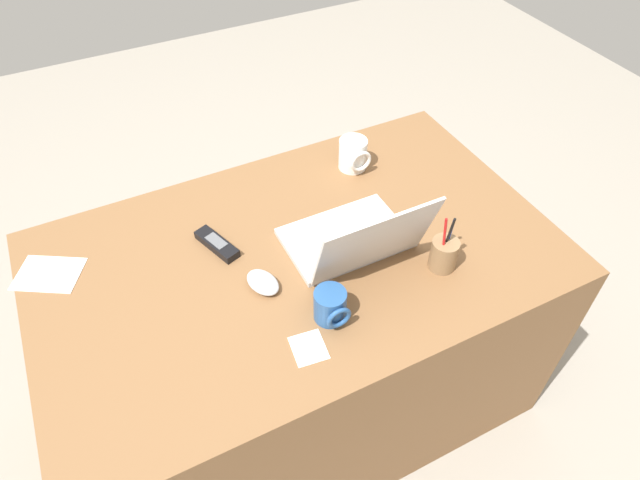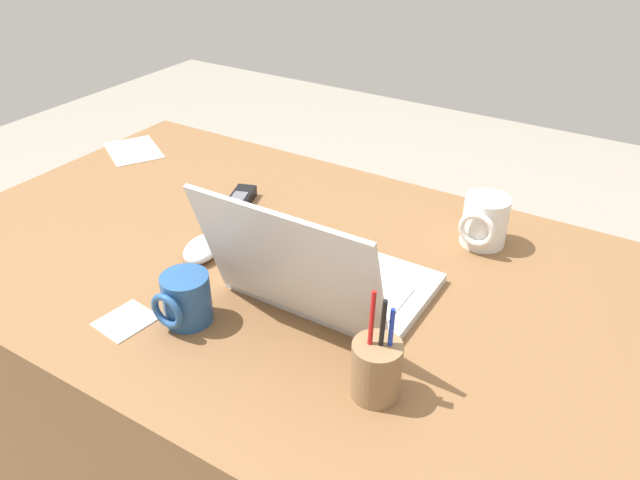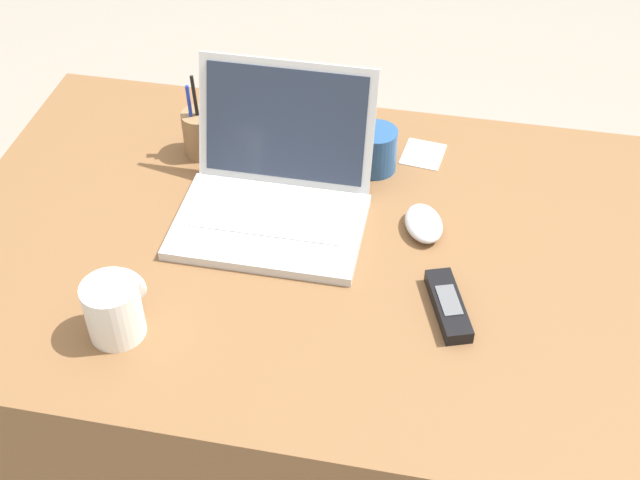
{
  "view_description": "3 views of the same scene",
  "coord_description": "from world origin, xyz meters",
  "px_view_note": "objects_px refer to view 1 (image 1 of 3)",
  "views": [
    {
      "loc": [
        0.41,
        0.95,
        1.87
      ],
      "look_at": [
        -0.04,
        0.05,
        0.84
      ],
      "focal_mm": 30.95,
      "sensor_mm": 36.0,
      "label": 1
    },
    {
      "loc": [
        -0.6,
        0.81,
        1.42
      ],
      "look_at": [
        -0.09,
        -0.02,
        0.82
      ],
      "focal_mm": 34.77,
      "sensor_mm": 36.0,
      "label": 2
    },
    {
      "loc": [
        0.17,
        -1.08,
        1.78
      ],
      "look_at": [
        -0.04,
        -0.04,
        0.79
      ],
      "focal_mm": 47.62,
      "sensor_mm": 36.0,
      "label": 3
    }
  ],
  "objects_px": {
    "laptop": "(355,239)",
    "pen_holder": "(444,254)",
    "coffee_mug_tall": "(331,306)",
    "cordless_phone": "(217,244)",
    "coffee_mug_white": "(353,155)",
    "computer_mouse": "(263,282)"
  },
  "relations": [
    {
      "from": "laptop",
      "to": "cordless_phone",
      "type": "bearing_deg",
      "value": -29.2
    },
    {
      "from": "laptop",
      "to": "computer_mouse",
      "type": "bearing_deg",
      "value": 0.51
    },
    {
      "from": "coffee_mug_white",
      "to": "cordless_phone",
      "type": "height_order",
      "value": "coffee_mug_white"
    },
    {
      "from": "laptop",
      "to": "pen_holder",
      "type": "height_order",
      "value": "laptop"
    },
    {
      "from": "computer_mouse",
      "to": "pen_holder",
      "type": "distance_m",
      "value": 0.48
    },
    {
      "from": "coffee_mug_tall",
      "to": "cordless_phone",
      "type": "bearing_deg",
      "value": -64.2
    },
    {
      "from": "coffee_mug_white",
      "to": "cordless_phone",
      "type": "relative_size",
      "value": 0.66
    },
    {
      "from": "pen_holder",
      "to": "computer_mouse",
      "type": "bearing_deg",
      "value": -18.04
    },
    {
      "from": "computer_mouse",
      "to": "coffee_mug_tall",
      "type": "xyz_separation_m",
      "value": [
        -0.11,
        0.17,
        0.03
      ]
    },
    {
      "from": "laptop",
      "to": "pen_holder",
      "type": "distance_m",
      "value": 0.24
    },
    {
      "from": "coffee_mug_white",
      "to": "coffee_mug_tall",
      "type": "bearing_deg",
      "value": 55.73
    },
    {
      "from": "coffee_mug_tall",
      "to": "cordless_phone",
      "type": "xyz_separation_m",
      "value": [
        0.17,
        -0.36,
        -0.03
      ]
    },
    {
      "from": "coffee_mug_white",
      "to": "coffee_mug_tall",
      "type": "distance_m",
      "value": 0.6
    },
    {
      "from": "computer_mouse",
      "to": "cordless_phone",
      "type": "xyz_separation_m",
      "value": [
        0.06,
        -0.19,
        -0.0
      ]
    },
    {
      "from": "cordless_phone",
      "to": "coffee_mug_tall",
      "type": "bearing_deg",
      "value": 115.8
    },
    {
      "from": "coffee_mug_tall",
      "to": "coffee_mug_white",
      "type": "bearing_deg",
      "value": -124.27
    },
    {
      "from": "laptop",
      "to": "coffee_mug_tall",
      "type": "bearing_deg",
      "value": 46.35
    },
    {
      "from": "pen_holder",
      "to": "coffee_mug_white",
      "type": "bearing_deg",
      "value": -89.28
    },
    {
      "from": "coffee_mug_white",
      "to": "cordless_phone",
      "type": "xyz_separation_m",
      "value": [
        0.51,
        0.14,
        -0.04
      ]
    },
    {
      "from": "laptop",
      "to": "coffee_mug_tall",
      "type": "relative_size",
      "value": 3.65
    },
    {
      "from": "cordless_phone",
      "to": "pen_holder",
      "type": "distance_m",
      "value": 0.62
    },
    {
      "from": "laptop",
      "to": "pen_holder",
      "type": "xyz_separation_m",
      "value": [
        -0.18,
        0.15,
        -0.0
      ]
    }
  ]
}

